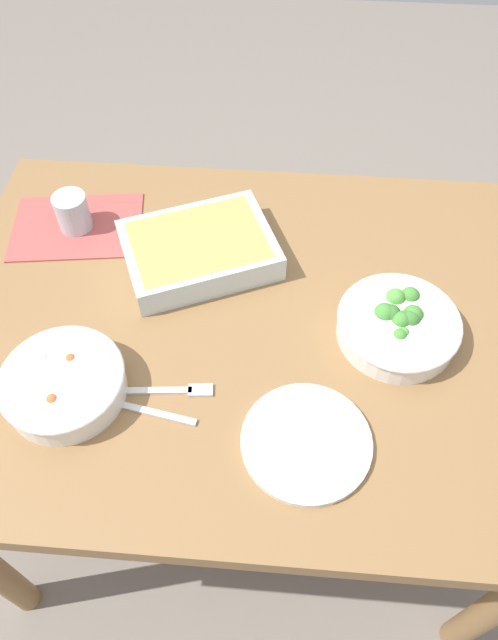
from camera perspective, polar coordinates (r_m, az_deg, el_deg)
name	(u,v)px	position (r m, az deg, el deg)	size (l,w,h in m)	color
ground_plane	(249,471)	(1.79, 0.00, -14.46)	(6.00, 6.00, 0.00)	slate
dining_table	(249,346)	(1.21, 0.00, -2.56)	(1.20, 0.90, 0.74)	olive
placemat	(77,226)	(1.36, -16.34, 8.71)	(0.28, 0.20, 0.00)	#B24C47
stew_bowl	(64,383)	(1.07, -17.54, -5.87)	(0.22, 0.22, 0.06)	white
broccoli_bowl	(398,325)	(1.13, 14.26, -0.44)	(0.23, 0.23, 0.07)	white
baking_dish	(199,249)	(1.22, -4.88, 6.90)	(0.36, 0.32, 0.06)	silver
drink_cup	(73,214)	(1.34, -16.70, 9.82)	(0.07, 0.07, 0.08)	#B2BCC6
side_plate	(306,442)	(1.00, 5.58, -11.69)	(0.22, 0.22, 0.01)	silver
spoon_by_stew	(134,407)	(1.05, -11.09, -8.33)	(0.18, 0.05, 0.01)	silver
fork_on_table	(171,391)	(1.06, -7.57, -6.80)	(0.18, 0.03, 0.01)	silver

